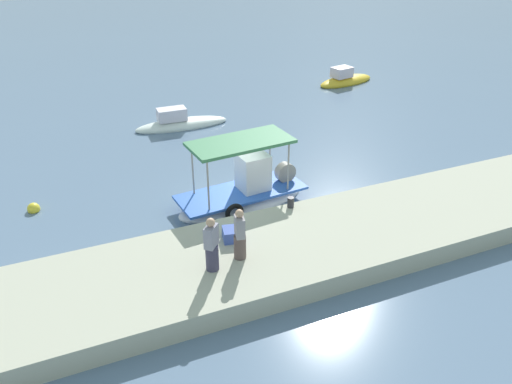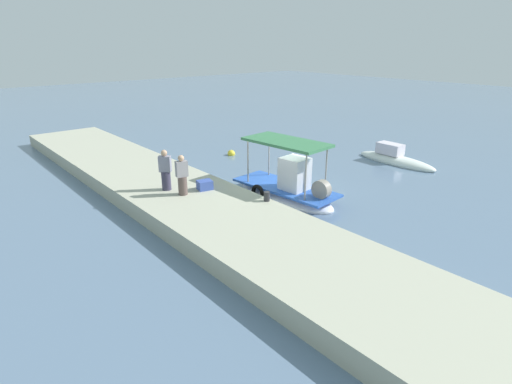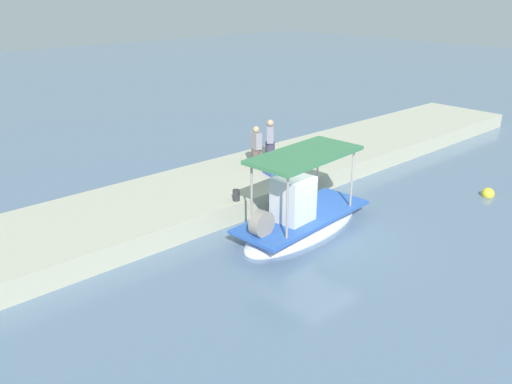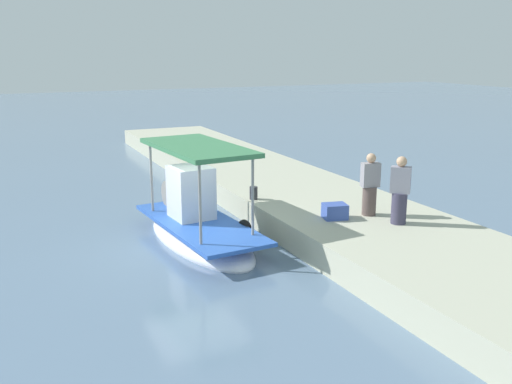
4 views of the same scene
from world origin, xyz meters
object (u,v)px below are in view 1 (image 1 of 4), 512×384
at_px(marker_buoy, 34,209).
at_px(moored_boat_mid, 180,124).
at_px(cargo_crate, 231,234).
at_px(fisherman_near_bollard, 212,247).
at_px(mooring_bollard, 291,202).
at_px(main_fishing_boat, 244,193).
at_px(moored_boat_near, 345,80).
at_px(fisherman_by_crate, 240,236).

xyz_separation_m(marker_buoy, moored_boat_mid, (7.61, 6.27, 0.09)).
bearing_deg(cargo_crate, fisherman_near_bollard, -130.10).
bearing_deg(cargo_crate, marker_buoy, 134.79).
bearing_deg(mooring_bollard, main_fishing_boat, 114.64).
distance_m(mooring_bollard, moored_boat_mid, 11.06).
relative_size(main_fishing_boat, cargo_crate, 8.77).
bearing_deg(fisherman_near_bollard, moored_boat_near, 47.89).
xyz_separation_m(mooring_bollard, moored_boat_mid, (-0.92, 11.00, -0.72)).
bearing_deg(mooring_bollard, moored_boat_mid, 94.80).
bearing_deg(fisherman_near_bollard, mooring_bollard, 32.02).
bearing_deg(mooring_bollard, moored_boat_near, 51.72).
xyz_separation_m(main_fishing_boat, fisherman_by_crate, (-1.85, -4.23, 1.01)).
distance_m(main_fishing_boat, fisherman_near_bollard, 5.37).
relative_size(fisherman_by_crate, cargo_crate, 2.78).
xyz_separation_m(moored_boat_near, moored_boat_mid, (-12.25, -3.35, -0.02)).
relative_size(fisherman_near_bollard, moored_boat_mid, 0.35).
bearing_deg(fisherman_near_bollard, cargo_crate, 49.90).
height_order(mooring_bollard, marker_buoy, mooring_bollard).
height_order(marker_buoy, moored_boat_mid, moored_boat_mid).
relative_size(main_fishing_boat, moored_boat_near, 1.21).
bearing_deg(moored_boat_mid, marker_buoy, -140.49).
xyz_separation_m(mooring_bollard, marker_buoy, (-8.53, 4.73, -0.81)).
xyz_separation_m(fisherman_by_crate, moored_boat_mid, (1.89, 13.14, -1.29)).
height_order(fisherman_by_crate, mooring_bollard, fisherman_by_crate).
distance_m(fisherman_near_bollard, moored_boat_mid, 13.73).
height_order(main_fishing_boat, moored_boat_mid, main_fishing_boat).
xyz_separation_m(cargo_crate, marker_buoy, (-5.80, 5.84, -0.82)).
distance_m(fisherman_near_bollard, moored_boat_near, 22.57).
bearing_deg(fisherman_by_crate, cargo_crate, 85.41).
height_order(mooring_bollard, moored_boat_near, moored_boat_near).
bearing_deg(marker_buoy, fisherman_by_crate, -50.22).
relative_size(mooring_bollard, moored_boat_near, 0.09).
distance_m(fisherman_near_bollard, fisherman_by_crate, 1.00).
relative_size(cargo_crate, marker_buoy, 1.28).
relative_size(fisherman_near_bollard, mooring_bollard, 4.54).
relative_size(fisherman_near_bollard, fisherman_by_crate, 1.04).
bearing_deg(main_fishing_boat, mooring_bollard, -65.36).
bearing_deg(main_fishing_boat, marker_buoy, 160.79).
relative_size(marker_buoy, moored_boat_mid, 0.10).
bearing_deg(moored_boat_mid, moored_boat_near, 15.29).
bearing_deg(fisherman_by_crate, moored_boat_mid, 81.82).
bearing_deg(cargo_crate, fisherman_by_crate, -94.59).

